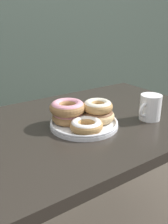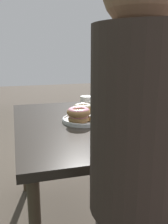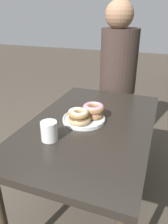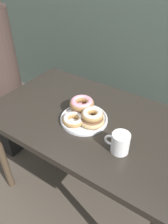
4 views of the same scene
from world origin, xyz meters
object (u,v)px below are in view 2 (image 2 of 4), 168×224
(donut_plate, at_px, (83,115))
(person_figure, at_px, (145,179))
(coffee_mug, at_px, (87,103))
(dining_table, at_px, (76,134))

(donut_plate, height_order, person_figure, person_figure)
(donut_plate, height_order, coffee_mug, coffee_mug)
(dining_table, distance_m, coffee_mug, 0.32)
(donut_plate, relative_size, person_figure, 0.20)
(donut_plate, relative_size, coffee_mug, 2.33)
(person_figure, bearing_deg, dining_table, 0.89)
(coffee_mug, xyz_separation_m, person_figure, (-1.07, 0.13, -0.01))
(dining_table, xyz_separation_m, donut_plate, (-0.01, -0.04, 0.12))
(person_figure, bearing_deg, coffee_mug, -6.94)
(dining_table, xyz_separation_m, coffee_mug, (0.26, -0.14, 0.13))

